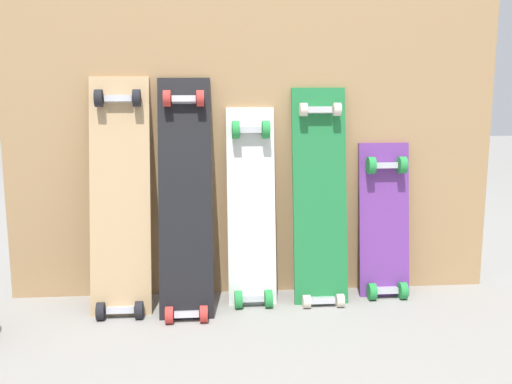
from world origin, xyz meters
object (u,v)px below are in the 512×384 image
skateboard_black (185,205)px  skateboard_purple (385,228)px  skateboard_natural (120,204)px  skateboard_green (320,205)px  skateboard_white (251,214)px

skateboard_black → skateboard_purple: skateboard_black is taller
skateboard_black → skateboard_purple: size_ratio=1.39×
skateboard_natural → skateboard_green: 0.77m
skateboard_black → skateboard_white: bearing=14.6°
skateboard_white → skateboard_green: 0.27m
skateboard_green → skateboard_purple: size_ratio=1.34×
skateboard_natural → skateboard_black: skateboard_natural is taller
skateboard_black → skateboard_purple: 0.81m
skateboard_black → skateboard_natural: bearing=172.9°
skateboard_white → skateboard_natural: bearing=-175.9°
skateboard_white → skateboard_green: skateboard_green is taller
skateboard_natural → skateboard_purple: 1.05m
skateboard_black → skateboard_purple: bearing=6.4°
skateboard_natural → skateboard_purple: bearing=3.2°
skateboard_green → skateboard_purple: skateboard_green is taller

